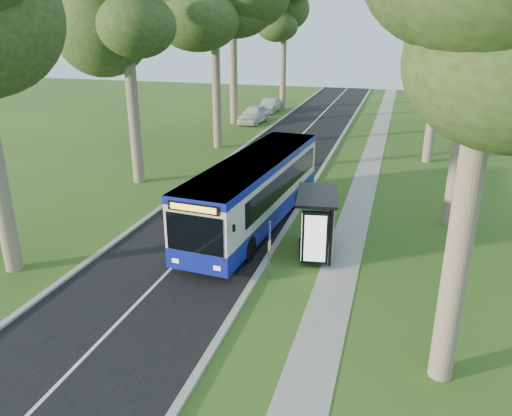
# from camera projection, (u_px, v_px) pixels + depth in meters

# --- Properties ---
(ground) EXTENTS (120.00, 120.00, 0.00)m
(ground) POSITION_uv_depth(u_px,v_px,m) (270.00, 256.00, 21.07)
(ground) COLOR #305019
(ground) RESTS_ON ground
(road) EXTENTS (7.00, 100.00, 0.02)m
(road) POSITION_uv_depth(u_px,v_px,m) (256.00, 181.00, 30.99)
(road) COLOR black
(road) RESTS_ON ground
(kerb_east) EXTENTS (0.25, 100.00, 0.12)m
(kerb_east) POSITION_uv_depth(u_px,v_px,m) (312.00, 185.00, 30.05)
(kerb_east) COLOR #9E9B93
(kerb_east) RESTS_ON ground
(kerb_west) EXTENTS (0.25, 100.00, 0.12)m
(kerb_west) POSITION_uv_depth(u_px,v_px,m) (204.00, 176.00, 31.89)
(kerb_west) COLOR #9E9B93
(kerb_west) RESTS_ON ground
(centre_line) EXTENTS (0.12, 100.00, 0.00)m
(centre_line) POSITION_uv_depth(u_px,v_px,m) (256.00, 181.00, 30.98)
(centre_line) COLOR white
(centre_line) RESTS_ON road
(footpath) EXTENTS (1.50, 100.00, 0.02)m
(footpath) POSITION_uv_depth(u_px,v_px,m) (362.00, 191.00, 29.28)
(footpath) COLOR gray
(footpath) RESTS_ON ground
(bus) EXTENTS (3.63, 12.61, 3.30)m
(bus) POSITION_uv_depth(u_px,v_px,m) (255.00, 191.00, 23.82)
(bus) COLOR silver
(bus) RESTS_ON ground
(bus_stop_sign) EXTENTS (0.08, 0.33, 2.33)m
(bus_stop_sign) POSITION_uv_depth(u_px,v_px,m) (269.00, 243.00, 18.82)
(bus_stop_sign) COLOR gray
(bus_stop_sign) RESTS_ON ground
(bus_shelter) EXTENTS (2.09, 3.28, 2.64)m
(bus_shelter) POSITION_uv_depth(u_px,v_px,m) (318.00, 215.00, 20.41)
(bus_shelter) COLOR black
(bus_shelter) RESTS_ON ground
(litter_bin) EXTENTS (0.49, 0.49, 0.86)m
(litter_bin) POSITION_uv_depth(u_px,v_px,m) (304.00, 249.00, 20.73)
(litter_bin) COLOR black
(litter_bin) RESTS_ON ground
(car_white) EXTENTS (2.39, 5.13, 1.70)m
(car_white) POSITION_uv_depth(u_px,v_px,m) (254.00, 114.00, 49.04)
(car_white) COLOR silver
(car_white) RESTS_ON ground
(car_silver) EXTENTS (1.70, 4.57, 1.49)m
(car_silver) POSITION_uv_depth(u_px,v_px,m) (270.00, 106.00, 54.75)
(car_silver) COLOR #989A9F
(car_silver) RESTS_ON ground
(tree_west_c) EXTENTS (5.20, 5.20, 13.96)m
(tree_west_c) POSITION_uv_depth(u_px,v_px,m) (214.00, 7.00, 36.04)
(tree_west_c) COLOR #7A6B56
(tree_west_c) RESTS_ON ground
(tree_west_e) EXTENTS (5.20, 5.20, 14.96)m
(tree_west_e) POSITION_uv_depth(u_px,v_px,m) (284.00, 5.00, 53.66)
(tree_west_e) COLOR #7A6B56
(tree_west_e) RESTS_ON ground
(tree_east_c) EXTENTS (5.20, 5.20, 14.05)m
(tree_east_c) POSITION_uv_depth(u_px,v_px,m) (446.00, 4.00, 31.87)
(tree_east_c) COLOR #7A6B56
(tree_east_c) RESTS_ON ground
(tree_east_d) EXTENTS (5.20, 5.20, 14.29)m
(tree_east_d) POSITION_uv_depth(u_px,v_px,m) (452.00, 6.00, 42.30)
(tree_east_d) COLOR #7A6B56
(tree_east_d) RESTS_ON ground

